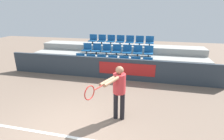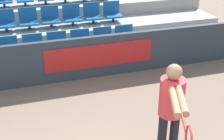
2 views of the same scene
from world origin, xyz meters
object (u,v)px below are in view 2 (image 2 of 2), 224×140
Objects in this scene: stadium_chair_10 at (51,18)px; stadium_chair_11 at (72,16)px; stadium_chair_5 at (104,40)px; stadium_chair_9 at (29,20)px; stadium_chair_2 at (33,47)px; stadium_chair_3 at (58,45)px; stadium_chair_1 at (8,50)px; stadium_chair_4 at (81,42)px; stadium_chair_6 at (125,37)px; tennis_player at (172,106)px; stadium_chair_8 at (5,22)px; stadium_chair_12 at (93,14)px; stadium_chair_13 at (112,13)px.

stadium_chair_10 is 0.56m from stadium_chair_11.
stadium_chair_9 is (-1.69, 1.06, 0.35)m from stadium_chair_5.
stadium_chair_10 reaches higher than stadium_chair_2.
stadium_chair_1 is at bearing 180.00° from stadium_chair_3.
stadium_chair_11 is (-0.56, 1.06, 0.35)m from stadium_chair_5.
stadium_chair_2 is 1.13m from stadium_chair_4.
stadium_chair_9 reaches higher than stadium_chair_4.
stadium_chair_9 is 1.00× the size of stadium_chair_10.
stadium_chair_6 is at bearing 0.00° from stadium_chair_5.
stadium_chair_2 is 1.00× the size of stadium_chair_11.
stadium_chair_3 is 0.33× the size of tennis_player.
stadium_chair_11 is (0.00, 1.06, 0.35)m from stadium_chair_4.
stadium_chair_11 is (1.13, 1.06, 0.35)m from stadium_chair_2.
stadium_chair_1 is 1.59m from stadium_chair_10.
stadium_chair_8 and stadium_chair_12 have the same top height.
stadium_chair_2 is at bearing -90.00° from stadium_chair_9.
stadium_chair_8 is 0.33× the size of tennis_player.
stadium_chair_8 is (-1.69, 1.06, 0.35)m from stadium_chair_4.
stadium_chair_9 and stadium_chair_12 have the same top height.
stadium_chair_8 is 1.00× the size of stadium_chair_13.
stadium_chair_8 is 1.00× the size of stadium_chair_11.
stadium_chair_5 is (0.56, 0.00, 0.00)m from stadium_chair_4.
stadium_chair_1 is at bearing 180.00° from stadium_chair_4.
stadium_chair_1 is 0.56m from stadium_chair_2.
stadium_chair_12 is 4.85m from tennis_player.
stadium_chair_1 is 1.25m from stadium_chair_9.
stadium_chair_12 and stadium_chair_13 have the same top height.
stadium_chair_10 is 1.00× the size of stadium_chair_13.
stadium_chair_6 is at bearing 100.21° from tennis_player.
stadium_chair_1 is 1.00× the size of stadium_chair_4.
stadium_chair_12 is at bearing 32.14° from stadium_chair_2.
stadium_chair_3 is (1.13, 0.00, 0.00)m from stadium_chair_1.
stadium_chair_9 is 0.33× the size of tennis_player.
stadium_chair_8 is (-0.56, 1.06, 0.35)m from stadium_chair_2.
stadium_chair_10 reaches higher than stadium_chair_6.
stadium_chair_3 is 1.59m from stadium_chair_12.
stadium_chair_4 and stadium_chair_6 have the same top height.
stadium_chair_4 is at bearing -43.30° from stadium_chair_9.
stadium_chair_13 reaches higher than stadium_chair_1.
stadium_chair_6 is 0.33× the size of tennis_player.
tennis_player is (1.02, -3.78, 0.41)m from stadium_chair_3.
stadium_chair_2 and stadium_chair_4 have the same top height.
stadium_chair_12 reaches higher than stadium_chair_2.
stadium_chair_5 is (1.13, 0.00, 0.00)m from stadium_chair_3.
stadium_chair_9 and stadium_chair_10 have the same top height.
stadium_chair_5 is 1.00× the size of stadium_chair_9.
stadium_chair_9 is at bearing 90.00° from stadium_chair_2.
stadium_chair_9 is at bearing 180.00° from stadium_chair_11.
stadium_chair_10 is at bearing 122.19° from tennis_player.
stadium_chair_11 is 4.87m from tennis_player.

